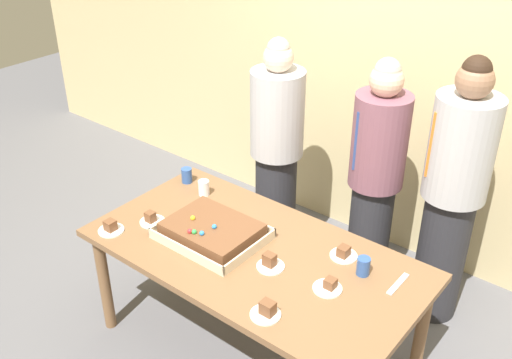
# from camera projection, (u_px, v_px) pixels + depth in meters

# --- Properties ---
(ground_plane) EXTENTS (12.00, 12.00, 0.00)m
(ground_plane) POSITION_uv_depth(u_px,v_px,m) (254.00, 350.00, 3.61)
(ground_plane) COLOR #5B5B60
(interior_back_panel) EXTENTS (8.00, 0.12, 3.00)m
(interior_back_panel) POSITION_uv_depth(u_px,v_px,m) (403.00, 49.00, 3.95)
(interior_back_panel) COLOR #CCB784
(interior_back_panel) RESTS_ON ground_plane
(party_table) EXTENTS (1.87, 0.98, 0.75)m
(party_table) POSITION_uv_depth(u_px,v_px,m) (254.00, 263.00, 3.27)
(party_table) COLOR brown
(party_table) RESTS_ON ground_plane
(sheet_cake) EXTENTS (0.57, 0.45, 0.12)m
(sheet_cake) POSITION_uv_depth(u_px,v_px,m) (212.00, 231.00, 3.32)
(sheet_cake) COLOR beige
(sheet_cake) RESTS_ON party_table
(plated_slice_near_left) EXTENTS (0.15, 0.15, 0.08)m
(plated_slice_near_left) POSITION_uv_depth(u_px,v_px,m) (270.00, 263.00, 3.10)
(plated_slice_near_left) COLOR white
(plated_slice_near_left) RESTS_ON party_table
(plated_slice_near_right) EXTENTS (0.15, 0.15, 0.07)m
(plated_slice_near_right) POSITION_uv_depth(u_px,v_px,m) (344.00, 254.00, 3.18)
(plated_slice_near_right) COLOR white
(plated_slice_near_right) RESTS_ON party_table
(plated_slice_far_left) EXTENTS (0.15, 0.15, 0.07)m
(plated_slice_far_left) POSITION_uv_depth(u_px,v_px,m) (152.00, 220.00, 3.47)
(plated_slice_far_left) COLOR white
(plated_slice_far_left) RESTS_ON party_table
(plated_slice_far_right) EXTENTS (0.15, 0.15, 0.08)m
(plated_slice_far_right) POSITION_uv_depth(u_px,v_px,m) (267.00, 311.00, 2.78)
(plated_slice_far_right) COLOR white
(plated_slice_far_right) RESTS_ON party_table
(plated_slice_center_front) EXTENTS (0.15, 0.15, 0.06)m
(plated_slice_center_front) POSITION_uv_depth(u_px,v_px,m) (329.00, 286.00, 2.95)
(plated_slice_center_front) COLOR white
(plated_slice_center_front) RESTS_ON party_table
(plated_slice_center_back) EXTENTS (0.15, 0.15, 0.07)m
(plated_slice_center_back) POSITION_uv_depth(u_px,v_px,m) (111.00, 228.00, 3.39)
(plated_slice_center_back) COLOR white
(plated_slice_center_back) RESTS_ON party_table
(drink_cup_nearest) EXTENTS (0.07, 0.07, 0.10)m
(drink_cup_nearest) POSITION_uv_depth(u_px,v_px,m) (363.00, 266.00, 3.04)
(drink_cup_nearest) COLOR #2D5199
(drink_cup_nearest) RESTS_ON party_table
(drink_cup_middle) EXTENTS (0.07, 0.07, 0.10)m
(drink_cup_middle) POSITION_uv_depth(u_px,v_px,m) (204.00, 188.00, 3.73)
(drink_cup_middle) COLOR white
(drink_cup_middle) RESTS_ON party_table
(drink_cup_far_end) EXTENTS (0.07, 0.07, 0.10)m
(drink_cup_far_end) POSITION_uv_depth(u_px,v_px,m) (187.00, 175.00, 3.87)
(drink_cup_far_end) COLOR #2D5199
(drink_cup_far_end) RESTS_ON party_table
(cake_server_utensil) EXTENTS (0.03, 0.20, 0.01)m
(cake_server_utensil) POSITION_uv_depth(u_px,v_px,m) (398.00, 284.00, 2.99)
(cake_server_utensil) COLOR silver
(cake_server_utensil) RESTS_ON party_table
(person_serving_front) EXTENTS (0.38, 0.38, 1.74)m
(person_serving_front) POSITION_uv_depth(u_px,v_px,m) (453.00, 194.00, 3.49)
(person_serving_front) COLOR #28282D
(person_serving_front) RESTS_ON ground_plane
(person_green_shirt_behind) EXTENTS (0.36, 0.36, 1.66)m
(person_green_shirt_behind) POSITION_uv_depth(u_px,v_px,m) (277.00, 153.00, 4.04)
(person_green_shirt_behind) COLOR #28282D
(person_green_shirt_behind) RESTS_ON ground_plane
(person_striped_tie_right) EXTENTS (0.35, 0.35, 1.64)m
(person_striped_tie_right) POSITION_uv_depth(u_px,v_px,m) (375.00, 178.00, 3.74)
(person_striped_tie_right) COLOR #28282D
(person_striped_tie_right) RESTS_ON ground_plane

